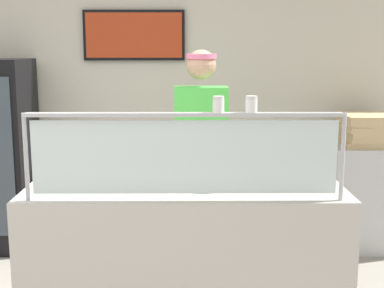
{
  "coord_description": "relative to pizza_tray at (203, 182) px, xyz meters",
  "views": [
    {
      "loc": [
        0.98,
        -2.78,
        1.78
      ],
      "look_at": [
        1.0,
        0.38,
        1.21
      ],
      "focal_mm": 50.31,
      "sensor_mm": 36.0,
      "label": 1
    }
  ],
  "objects": [
    {
      "name": "parmesan_shaker",
      "position": [
        0.07,
        -0.34,
        0.5
      ],
      "size": [
        0.06,
        0.06,
        0.09
      ],
      "color": "white",
      "rests_on": "sneeze_guard"
    },
    {
      "name": "pizza_box_stack",
      "position": [
        1.5,
        1.46,
        0.1
      ],
      "size": [
        0.51,
        0.5,
        0.27
      ],
      "color": "tan",
      "rests_on": "prep_shelf"
    },
    {
      "name": "serving_counter",
      "position": [
        -0.11,
        -0.05,
        -0.49
      ],
      "size": [
        1.91,
        0.7,
        0.95
      ],
      "primitive_type": "cube",
      "color": "#BCB7B2",
      "rests_on": "ground"
    },
    {
      "name": "prep_shelf",
      "position": [
        1.5,
        1.46,
        -0.5
      ],
      "size": [
        0.7,
        0.55,
        0.93
      ],
      "primitive_type": "cube",
      "color": "#B7BABF",
      "rests_on": "ground"
    },
    {
      "name": "ground_plane",
      "position": [
        -0.11,
        0.6,
        -0.97
      ],
      "size": [
        12.0,
        12.0,
        0.0
      ],
      "primitive_type": "plane",
      "color": "gray",
      "rests_on": "ground"
    },
    {
      "name": "shop_rear_unit",
      "position": [
        -0.12,
        1.95,
        0.39
      ],
      "size": [
        6.31,
        0.13,
        2.7
      ],
      "color": "beige",
      "rests_on": "ground"
    },
    {
      "name": "sneeze_guard",
      "position": [
        -0.11,
        -0.34,
        0.28
      ],
      "size": [
        1.73,
        0.06,
        0.48
      ],
      "color": "#B2B5BC",
      "rests_on": "serving_counter"
    },
    {
      "name": "worker_figure",
      "position": [
        0.01,
        0.63,
        0.04
      ],
      "size": [
        0.41,
        0.5,
        1.76
      ],
      "color": "#23232D",
      "rests_on": "ground"
    },
    {
      "name": "pepper_flake_shaker",
      "position": [
        0.25,
        -0.34,
        0.5
      ],
      "size": [
        0.06,
        0.06,
        0.09
      ],
      "color": "white",
      "rests_on": "sneeze_guard"
    },
    {
      "name": "pizza_tray",
      "position": [
        0.0,
        0.0,
        0.0
      ],
      "size": [
        0.41,
        0.41,
        0.04
      ],
      "color": "#9EA0A8",
      "rests_on": "serving_counter"
    },
    {
      "name": "pizza_server",
      "position": [
        0.05,
        -0.02,
        0.02
      ],
      "size": [
        0.12,
        0.29,
        0.01
      ],
      "primitive_type": "cube",
      "rotation": [
        0.0,
        0.0,
        0.16
      ],
      "color": "#ADAFB7",
      "rests_on": "pizza_tray"
    }
  ]
}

